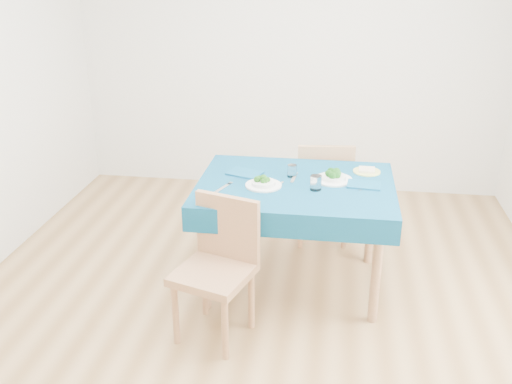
# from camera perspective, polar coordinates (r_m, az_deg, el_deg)

# --- Properties ---
(room_shell) EXTENTS (4.02, 4.52, 2.73)m
(room_shell) POSITION_cam_1_polar(r_m,az_deg,el_deg) (3.21, 0.00, 8.23)
(room_shell) COLOR olive
(room_shell) RESTS_ON ground
(table) EXTENTS (1.28, 0.97, 0.76)m
(table) POSITION_cam_1_polar(r_m,az_deg,el_deg) (3.91, 3.85, -4.28)
(table) COLOR navy
(table) RESTS_ON ground
(chair_near) EXTENTS (0.53, 0.55, 1.03)m
(chair_near) POSITION_cam_1_polar(r_m,az_deg,el_deg) (3.32, -4.35, -6.87)
(chair_near) COLOR #956946
(chair_near) RESTS_ON ground
(chair_far) EXTENTS (0.47, 0.51, 1.05)m
(chair_far) POSITION_cam_1_polar(r_m,az_deg,el_deg) (4.51, 6.70, 1.43)
(chair_far) COLOR #956946
(chair_far) RESTS_ON ground
(bowl_near) EXTENTS (0.24, 0.24, 0.07)m
(bowl_near) POSITION_cam_1_polar(r_m,az_deg,el_deg) (3.68, 0.76, 1.11)
(bowl_near) COLOR white
(bowl_near) RESTS_ON table
(bowl_far) EXTENTS (0.26, 0.26, 0.08)m
(bowl_far) POSITION_cam_1_polar(r_m,az_deg,el_deg) (3.81, 7.75, 1.70)
(bowl_far) COLOR white
(bowl_far) RESTS_ON table
(fork_near) EXTENTS (0.09, 0.18, 0.00)m
(fork_near) POSITION_cam_1_polar(r_m,az_deg,el_deg) (3.67, -3.34, 0.42)
(fork_near) COLOR silver
(fork_near) RESTS_ON table
(knife_near) EXTENTS (0.08, 0.21, 0.00)m
(knife_near) POSITION_cam_1_polar(r_m,az_deg,el_deg) (3.68, 2.06, 0.48)
(knife_near) COLOR silver
(knife_near) RESTS_ON table
(fork_far) EXTENTS (0.04, 0.18, 0.00)m
(fork_far) POSITION_cam_1_polar(r_m,az_deg,el_deg) (3.84, 3.81, 1.41)
(fork_far) COLOR silver
(fork_far) RESTS_ON table
(knife_far) EXTENTS (0.11, 0.18, 0.00)m
(knife_far) POSITION_cam_1_polar(r_m,az_deg,el_deg) (3.76, 11.02, 0.58)
(knife_far) COLOR silver
(knife_far) RESTS_ON table
(napkin_near) EXTENTS (0.26, 0.22, 0.01)m
(napkin_near) POSITION_cam_1_polar(r_m,az_deg,el_deg) (3.90, -1.14, 1.90)
(napkin_near) COLOR navy
(napkin_near) RESTS_ON table
(napkin_far) EXTENTS (0.23, 0.17, 0.01)m
(napkin_far) POSITION_cam_1_polar(r_m,az_deg,el_deg) (3.77, 10.74, 0.71)
(napkin_far) COLOR navy
(napkin_far) RESTS_ON table
(tumbler_center) EXTENTS (0.06, 0.06, 0.08)m
(tumbler_center) POSITION_cam_1_polar(r_m,az_deg,el_deg) (3.85, 3.62, 2.13)
(tumbler_center) COLOR white
(tumbler_center) RESTS_ON table
(tumbler_side) EXTENTS (0.07, 0.07, 0.10)m
(tumbler_side) POSITION_cam_1_polar(r_m,az_deg,el_deg) (3.64, 6.00, 0.93)
(tumbler_side) COLOR white
(tumbler_side) RESTS_ON table
(side_plate) EXTENTS (0.19, 0.19, 0.01)m
(side_plate) POSITION_cam_1_polar(r_m,az_deg,el_deg) (4.01, 11.01, 2.03)
(side_plate) COLOR #D0D769
(side_plate) RESTS_ON table
(bread_slice) EXTENTS (0.11, 0.11, 0.02)m
(bread_slice) POSITION_cam_1_polar(r_m,az_deg,el_deg) (4.01, 11.03, 2.20)
(bread_slice) COLOR beige
(bread_slice) RESTS_ON side_plate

